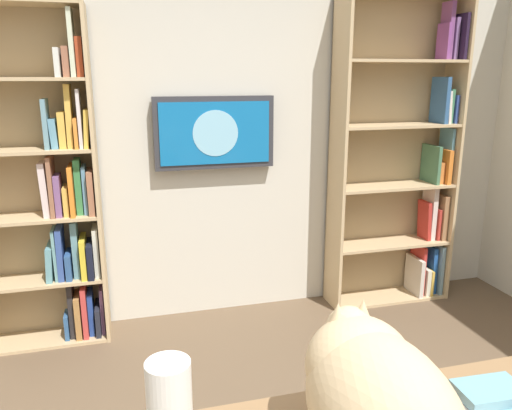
% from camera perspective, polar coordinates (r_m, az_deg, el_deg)
% --- Properties ---
extents(wall_back, '(4.52, 0.06, 2.70)m').
position_cam_1_polar(wall_back, '(3.49, -3.75, 8.98)').
color(wall_back, beige).
rests_on(wall_back, ground).
extents(bookshelf_left, '(0.93, 0.28, 2.23)m').
position_cam_1_polar(bookshelf_left, '(3.88, 16.58, 4.43)').
color(bookshelf_left, tan).
rests_on(bookshelf_left, ground).
extents(bookshelf_right, '(0.78, 0.28, 2.09)m').
position_cam_1_polar(bookshelf_right, '(3.35, -22.40, 1.00)').
color(bookshelf_right, tan).
rests_on(bookshelf_right, ground).
extents(wall_mounted_tv, '(0.81, 0.07, 0.48)m').
position_cam_1_polar(wall_mounted_tv, '(3.40, -4.74, 8.20)').
color(wall_mounted_tv, '#333338').
extents(cat, '(0.33, 0.66, 0.37)m').
position_cam_1_polar(cat, '(1.30, 13.32, -20.54)').
color(cat, '#D1B284').
rests_on(cat, desk).
extents(coffee_mug, '(0.08, 0.08, 0.10)m').
position_cam_1_polar(coffee_mug, '(1.64, 16.71, -18.36)').
color(coffee_mug, '#D84C3F').
rests_on(coffee_mug, desk).
extents(desk_book_stack, '(0.20, 0.15, 0.05)m').
position_cam_1_polar(desk_book_stack, '(1.70, 25.12, -18.94)').
color(desk_book_stack, '#6699A8').
rests_on(desk_book_stack, desk).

